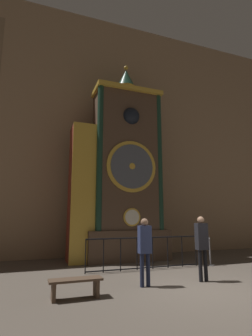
{
  "coord_description": "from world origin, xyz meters",
  "views": [
    {
      "loc": [
        -4.44,
        -6.07,
        1.85
      ],
      "look_at": [
        -0.38,
        5.1,
        4.05
      ],
      "focal_mm": 28.0,
      "sensor_mm": 36.0,
      "label": 1
    }
  ],
  "objects_px": {
    "visitor_far": "(202,242)",
    "stanchion_post": "(210,256)",
    "visitor_near": "(145,245)",
    "clock_tower": "(120,173)",
    "visitor_bench": "(76,284)"
  },
  "relations": [
    {
      "from": "visitor_far",
      "to": "stanchion_post",
      "type": "xyz_separation_m",
      "value": [
        1.78,
        2.01,
        -0.78
      ]
    },
    {
      "from": "visitor_near",
      "to": "visitor_far",
      "type": "bearing_deg",
      "value": -0.27
    },
    {
      "from": "visitor_near",
      "to": "visitor_far",
      "type": "distance_m",
      "value": 1.83
    },
    {
      "from": "stanchion_post",
      "to": "clock_tower",
      "type": "bearing_deg",
      "value": 140.9
    },
    {
      "from": "visitor_near",
      "to": "visitor_bench",
      "type": "distance_m",
      "value": 2.12
    },
    {
      "from": "clock_tower",
      "to": "visitor_near",
      "type": "relative_size",
      "value": 5.13
    },
    {
      "from": "visitor_bench",
      "to": "clock_tower",
      "type": "bearing_deg",
      "value": 60.77
    },
    {
      "from": "clock_tower",
      "to": "stanchion_post",
      "type": "bearing_deg",
      "value": -39.1
    },
    {
      "from": "stanchion_post",
      "to": "visitor_far",
      "type": "bearing_deg",
      "value": -131.59
    },
    {
      "from": "clock_tower",
      "to": "visitor_far",
      "type": "height_order",
      "value": "clock_tower"
    },
    {
      "from": "visitor_far",
      "to": "clock_tower",
      "type": "bearing_deg",
      "value": 107.8
    },
    {
      "from": "visitor_near",
      "to": "stanchion_post",
      "type": "bearing_deg",
      "value": 29.83
    },
    {
      "from": "clock_tower",
      "to": "stanchion_post",
      "type": "height_order",
      "value": "clock_tower"
    },
    {
      "from": "clock_tower",
      "to": "visitor_near",
      "type": "xyz_separation_m",
      "value": [
        -0.71,
        -4.31,
        -2.72
      ]
    },
    {
      "from": "clock_tower",
      "to": "stanchion_post",
      "type": "xyz_separation_m",
      "value": [
        2.9,
        -2.36,
        -3.47
      ]
    }
  ]
}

